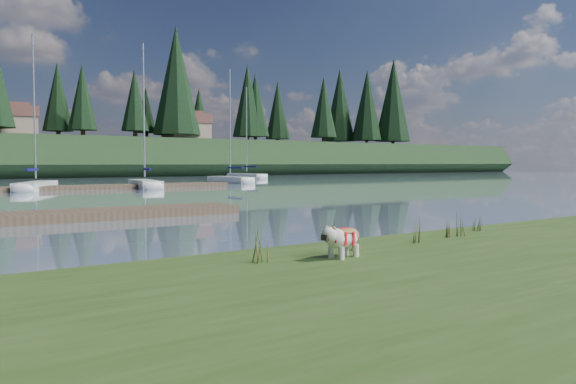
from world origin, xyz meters
TOP-DOWN VIEW (x-y plane):
  - ground at (0.00, 30.00)m, footprint 200.00×200.00m
  - bank at (0.00, -6.00)m, footprint 60.00×9.00m
  - bulldog at (-0.49, -3.09)m, footprint 0.89×0.48m
  - dock_far at (2.00, 30.00)m, footprint 26.00×2.20m
  - sailboat_bg_2 at (1.70, 31.49)m, footprint 4.27×6.88m
  - sailboat_bg_3 at (8.89, 30.84)m, footprint 2.66×7.37m
  - sailboat_bg_4 at (19.11, 36.48)m, footprint 1.60×7.14m
  - sailboat_bg_5 at (27.72, 48.00)m, footprint 1.62×7.58m
  - weed_0 at (0.22, -2.58)m, footprint 0.17×0.14m
  - weed_1 at (1.76, -2.62)m, footprint 0.17×0.14m
  - weed_2 at (3.14, -2.49)m, footprint 0.17×0.14m
  - weed_3 at (-1.80, -2.74)m, footprint 0.17×0.14m
  - weed_4 at (2.89, -2.46)m, footprint 0.17×0.14m
  - weed_5 at (4.24, -2.15)m, footprint 0.17×0.14m
  - mud_lip at (0.00, -1.60)m, footprint 60.00×0.50m
  - conifer_5 at (15.00, 70.00)m, footprint 3.96×3.96m
  - conifer_6 at (28.00, 68.00)m, footprint 7.04×7.04m
  - conifer_7 at (42.00, 71.00)m, footprint 5.28×5.28m
  - conifer_8 at (55.00, 67.00)m, footprint 4.62×4.62m
  - conifer_9 at (68.00, 70.00)m, footprint 5.94×5.94m
  - house_1 at (6.00, 71.00)m, footprint 6.30×5.30m
  - house_2 at (30.00, 69.00)m, footprint 6.30×5.30m

SIDE VIEW (x-z plane):
  - ground at x=0.00m, z-range 0.00..0.00m
  - mud_lip at x=0.00m, z-range 0.00..0.14m
  - dock_far at x=2.00m, z-range 0.00..0.30m
  - bank at x=0.00m, z-range 0.00..0.35m
  - sailboat_bg_5 at x=27.72m, z-range -5.10..5.74m
  - sailboat_bg_3 at x=8.89m, z-range -5.03..5.68m
  - sailboat_bg_4 at x=19.11m, z-range -4.96..5.61m
  - sailboat_bg_2 at x=1.70m, z-range -4.97..5.63m
  - weed_4 at x=2.89m, z-range 0.32..0.70m
  - weed_1 at x=1.76m, z-range 0.31..0.80m
  - weed_5 at x=4.24m, z-range 0.31..0.81m
  - weed_0 at x=0.22m, z-range 0.31..0.82m
  - weed_2 at x=3.14m, z-range 0.31..0.85m
  - weed_3 at x=-1.80m, z-range 0.30..0.94m
  - bulldog at x=-0.49m, z-range 0.42..0.94m
  - house_1 at x=6.00m, z-range 4.99..9.64m
  - house_2 at x=30.00m, z-range 4.99..9.64m
  - conifer_5 at x=15.00m, z-range 5.65..16.00m
  - conifer_8 at x=55.00m, z-range 5.62..17.40m
  - conifer_7 at x=42.00m, z-range 5.59..18.79m
  - conifer_9 at x=68.00m, z-range 5.55..20.18m
  - conifer_6 at x=28.00m, z-range 5.49..22.49m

